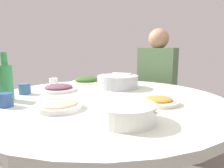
{
  "coord_description": "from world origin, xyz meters",
  "views": [
    {
      "loc": [
        0.66,
        0.96,
        1.03
      ],
      "look_at": [
        -0.03,
        0.04,
        0.83
      ],
      "focal_mm": 32.93,
      "sensor_mm": 36.0,
      "label": 1
    }
  ],
  "objects_px": {
    "round_dining_table": "(104,111)",
    "soup_bowl": "(125,113)",
    "tea_cup_far": "(25,89)",
    "dish_eggplant": "(59,88)",
    "dish_tofu_braise": "(159,101)",
    "rice_bowl": "(118,81)",
    "stool_for_diner_left": "(155,129)",
    "diner_left": "(157,75)",
    "tea_cup_side": "(5,100)",
    "tea_cup_near": "(54,82)",
    "dish_noodles": "(59,105)",
    "dish_greens": "(86,80)",
    "green_bottle": "(6,81)"
  },
  "relations": [
    {
      "from": "dish_greens",
      "to": "dish_tofu_braise",
      "type": "bearing_deg",
      "value": 88.12
    },
    {
      "from": "dish_noodles",
      "to": "dish_greens",
      "type": "distance_m",
      "value": 0.75
    },
    {
      "from": "tea_cup_side",
      "to": "diner_left",
      "type": "relative_size",
      "value": 0.09
    },
    {
      "from": "round_dining_table",
      "to": "dish_eggplant",
      "type": "bearing_deg",
      "value": -69.16
    },
    {
      "from": "round_dining_table",
      "to": "rice_bowl",
      "type": "height_order",
      "value": "rice_bowl"
    },
    {
      "from": "tea_cup_near",
      "to": "tea_cup_far",
      "type": "distance_m",
      "value": 0.31
    },
    {
      "from": "soup_bowl",
      "to": "stool_for_diner_left",
      "type": "bearing_deg",
      "value": -144.47
    },
    {
      "from": "round_dining_table",
      "to": "dish_tofu_braise",
      "type": "height_order",
      "value": "dish_tofu_braise"
    },
    {
      "from": "dish_noodles",
      "to": "dish_eggplant",
      "type": "xyz_separation_m",
      "value": [
        -0.17,
        -0.4,
        0.0
      ]
    },
    {
      "from": "dish_noodles",
      "to": "green_bottle",
      "type": "height_order",
      "value": "green_bottle"
    },
    {
      "from": "dish_greens",
      "to": "tea_cup_near",
      "type": "height_order",
      "value": "tea_cup_near"
    },
    {
      "from": "tea_cup_far",
      "to": "tea_cup_side",
      "type": "relative_size",
      "value": 1.03
    },
    {
      "from": "soup_bowl",
      "to": "rice_bowl",
      "type": "bearing_deg",
      "value": -125.92
    },
    {
      "from": "dish_noodles",
      "to": "round_dining_table",
      "type": "bearing_deg",
      "value": -169.55
    },
    {
      "from": "soup_bowl",
      "to": "tea_cup_side",
      "type": "xyz_separation_m",
      "value": [
        0.33,
        -0.51,
        0.0
      ]
    },
    {
      "from": "rice_bowl",
      "to": "tea_cup_side",
      "type": "xyz_separation_m",
      "value": [
        0.75,
        0.07,
        -0.01
      ]
    },
    {
      "from": "round_dining_table",
      "to": "dish_greens",
      "type": "relative_size",
      "value": 5.94
    },
    {
      "from": "rice_bowl",
      "to": "dish_tofu_braise",
      "type": "bearing_deg",
      "value": 77.12
    },
    {
      "from": "dish_greens",
      "to": "diner_left",
      "type": "relative_size",
      "value": 0.31
    },
    {
      "from": "rice_bowl",
      "to": "diner_left",
      "type": "bearing_deg",
      "value": -165.62
    },
    {
      "from": "dish_noodles",
      "to": "dish_greens",
      "type": "bearing_deg",
      "value": -129.61
    },
    {
      "from": "green_bottle",
      "to": "dish_eggplant",
      "type": "bearing_deg",
      "value": -166.27
    },
    {
      "from": "rice_bowl",
      "to": "stool_for_diner_left",
      "type": "height_order",
      "value": "rice_bowl"
    },
    {
      "from": "soup_bowl",
      "to": "dish_eggplant",
      "type": "distance_m",
      "value": 0.73
    },
    {
      "from": "dish_noodles",
      "to": "tea_cup_near",
      "type": "height_order",
      "value": "tea_cup_near"
    },
    {
      "from": "dish_noodles",
      "to": "dish_tofu_braise",
      "type": "relative_size",
      "value": 1.1
    },
    {
      "from": "soup_bowl",
      "to": "dish_greens",
      "type": "height_order",
      "value": "soup_bowl"
    },
    {
      "from": "stool_for_diner_left",
      "to": "diner_left",
      "type": "relative_size",
      "value": 0.61
    },
    {
      "from": "rice_bowl",
      "to": "green_bottle",
      "type": "bearing_deg",
      "value": -5.15
    },
    {
      "from": "dish_tofu_braise",
      "to": "stool_for_diner_left",
      "type": "height_order",
      "value": "dish_tofu_braise"
    },
    {
      "from": "green_bottle",
      "to": "stool_for_diner_left",
      "type": "height_order",
      "value": "green_bottle"
    },
    {
      "from": "dish_eggplant",
      "to": "tea_cup_near",
      "type": "relative_size",
      "value": 3.76
    },
    {
      "from": "dish_tofu_braise",
      "to": "dish_greens",
      "type": "relative_size",
      "value": 0.88
    },
    {
      "from": "tea_cup_far",
      "to": "dish_eggplant",
      "type": "bearing_deg",
      "value": 170.03
    },
    {
      "from": "green_bottle",
      "to": "stool_for_diner_left",
      "type": "xyz_separation_m",
      "value": [
        -1.33,
        -0.09,
        -0.63
      ]
    },
    {
      "from": "dish_eggplant",
      "to": "dish_tofu_braise",
      "type": "bearing_deg",
      "value": 114.4
    },
    {
      "from": "tea_cup_side",
      "to": "dish_tofu_braise",
      "type": "bearing_deg",
      "value": 147.29
    },
    {
      "from": "tea_cup_near",
      "to": "diner_left",
      "type": "height_order",
      "value": "diner_left"
    },
    {
      "from": "dish_eggplant",
      "to": "stool_for_diner_left",
      "type": "xyz_separation_m",
      "value": [
        -1.01,
        -0.01,
        -0.54
      ]
    },
    {
      "from": "dish_greens",
      "to": "dish_noodles",
      "type": "bearing_deg",
      "value": 50.39
    },
    {
      "from": "dish_eggplant",
      "to": "stool_for_diner_left",
      "type": "bearing_deg",
      "value": -179.39
    },
    {
      "from": "tea_cup_far",
      "to": "diner_left",
      "type": "xyz_separation_m",
      "value": [
        -1.21,
        0.03,
        -0.0
      ]
    },
    {
      "from": "dish_tofu_braise",
      "to": "green_bottle",
      "type": "bearing_deg",
      "value": -41.68
    },
    {
      "from": "round_dining_table",
      "to": "soup_bowl",
      "type": "xyz_separation_m",
      "value": [
        0.16,
        0.38,
        0.12
      ]
    },
    {
      "from": "round_dining_table",
      "to": "tea_cup_side",
      "type": "relative_size",
      "value": 19.38
    },
    {
      "from": "dish_noodles",
      "to": "dish_greens",
      "type": "height_order",
      "value": "dish_greens"
    },
    {
      "from": "tea_cup_far",
      "to": "tea_cup_near",
      "type": "bearing_deg",
      "value": -145.91
    },
    {
      "from": "dish_eggplant",
      "to": "diner_left",
      "type": "xyz_separation_m",
      "value": [
        -1.01,
        -0.01,
        0.01
      ]
    },
    {
      "from": "rice_bowl",
      "to": "dish_greens",
      "type": "xyz_separation_m",
      "value": [
        0.08,
        -0.32,
        -0.02
      ]
    },
    {
      "from": "soup_bowl",
      "to": "tea_cup_far",
      "type": "bearing_deg",
      "value": -76.41
    }
  ]
}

